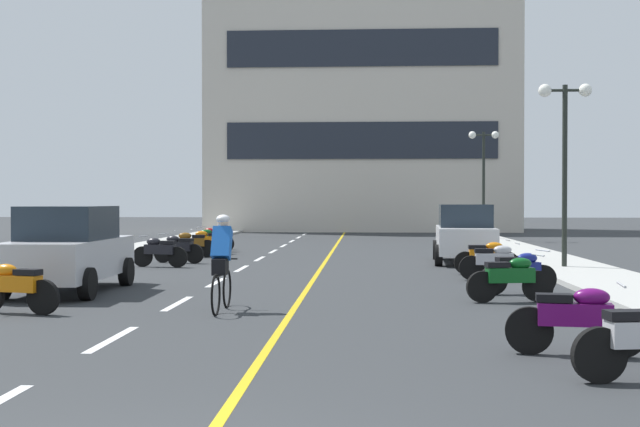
{
  "coord_description": "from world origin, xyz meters",
  "views": [
    {
      "loc": [
        1.53,
        -5.31,
        1.93
      ],
      "look_at": [
        0.41,
        14.95,
        1.62
      ],
      "focal_mm": 46.39,
      "sensor_mm": 36.0,
      "label": 1
    }
  ],
  "objects_px": {
    "motorcycle_10": "(207,241)",
    "motorcycle_11": "(211,239)",
    "cyclist_rider": "(222,261)",
    "motorcycle_5": "(495,261)",
    "parked_car_mid": "(465,233)",
    "motorcycle_2": "(15,286)",
    "motorcycle_8": "(178,248)",
    "motorcycle_12": "(213,238)",
    "street_lamp_far": "(484,160)",
    "motorcycle_7": "(160,251)",
    "motorcycle_9": "(191,244)",
    "motorcycle_3": "(511,278)",
    "motorcycle_4": "(519,271)",
    "parked_car_near": "(69,249)",
    "street_lamp_mid": "(565,133)",
    "motorcycle_1": "(576,318)",
    "motorcycle_6": "(487,256)"
  },
  "relations": [
    {
      "from": "parked_car_near",
      "to": "motorcycle_1",
      "type": "xyz_separation_m",
      "value": [
        8.89,
        -6.7,
        -0.44
      ]
    },
    {
      "from": "parked_car_mid",
      "to": "motorcycle_5",
      "type": "bearing_deg",
      "value": -89.56
    },
    {
      "from": "parked_car_mid",
      "to": "motorcycle_4",
      "type": "bearing_deg",
      "value": -89.47
    },
    {
      "from": "motorcycle_10",
      "to": "cyclist_rider",
      "type": "height_order",
      "value": "cyclist_rider"
    },
    {
      "from": "parked_car_mid",
      "to": "motorcycle_11",
      "type": "bearing_deg",
      "value": 150.56
    },
    {
      "from": "street_lamp_far",
      "to": "motorcycle_7",
      "type": "distance_m",
      "value": 20.68
    },
    {
      "from": "motorcycle_9",
      "to": "motorcycle_12",
      "type": "relative_size",
      "value": 1.02
    },
    {
      "from": "parked_car_mid",
      "to": "motorcycle_3",
      "type": "relative_size",
      "value": 2.54
    },
    {
      "from": "street_lamp_far",
      "to": "motorcycle_8",
      "type": "bearing_deg",
      "value": -127.29
    },
    {
      "from": "motorcycle_12",
      "to": "cyclist_rider",
      "type": "relative_size",
      "value": 0.94
    },
    {
      "from": "street_lamp_far",
      "to": "motorcycle_1",
      "type": "relative_size",
      "value": 3.06
    },
    {
      "from": "motorcycle_2",
      "to": "cyclist_rider",
      "type": "height_order",
      "value": "cyclist_rider"
    },
    {
      "from": "motorcycle_8",
      "to": "motorcycle_10",
      "type": "xyz_separation_m",
      "value": [
        0.1,
        4.09,
        0.0
      ]
    },
    {
      "from": "motorcycle_8",
      "to": "cyclist_rider",
      "type": "relative_size",
      "value": 0.94
    },
    {
      "from": "parked_car_near",
      "to": "motorcycle_4",
      "type": "xyz_separation_m",
      "value": [
        9.44,
        0.16,
        -0.44
      ]
    },
    {
      "from": "motorcycle_5",
      "to": "motorcycle_10",
      "type": "xyz_separation_m",
      "value": [
        -8.84,
        9.15,
        0.0
      ]
    },
    {
      "from": "parked_car_mid",
      "to": "motorcycle_8",
      "type": "xyz_separation_m",
      "value": [
        -8.9,
        -0.59,
        -0.44
      ]
    },
    {
      "from": "parked_car_near",
      "to": "motorcycle_7",
      "type": "relative_size",
      "value": 2.51
    },
    {
      "from": "parked_car_mid",
      "to": "motorcycle_9",
      "type": "xyz_separation_m",
      "value": [
        -9.06,
        1.97,
        -0.44
      ]
    },
    {
      "from": "motorcycle_11",
      "to": "cyclist_rider",
      "type": "distance_m",
      "value": 16.94
    },
    {
      "from": "street_lamp_mid",
      "to": "motorcycle_7",
      "type": "xyz_separation_m",
      "value": [
        -11.48,
        0.59,
        -3.34
      ]
    },
    {
      "from": "parked_car_near",
      "to": "motorcycle_1",
      "type": "distance_m",
      "value": 11.14
    },
    {
      "from": "motorcycle_3",
      "to": "motorcycle_11",
      "type": "xyz_separation_m",
      "value": [
        -8.59,
        15.07,
        0.0
      ]
    },
    {
      "from": "motorcycle_9",
      "to": "cyclist_rider",
      "type": "xyz_separation_m",
      "value": [
        3.45,
        -13.54,
        0.41
      ]
    },
    {
      "from": "motorcycle_10",
      "to": "motorcycle_11",
      "type": "xyz_separation_m",
      "value": [
        -0.12,
        1.53,
        0.0
      ]
    },
    {
      "from": "parked_car_mid",
      "to": "street_lamp_far",
      "type": "bearing_deg",
      "value": 79.78
    },
    {
      "from": "motorcycle_8",
      "to": "motorcycle_2",
      "type": "bearing_deg",
      "value": -90.93
    },
    {
      "from": "parked_car_near",
      "to": "motorcycle_9",
      "type": "height_order",
      "value": "parked_car_near"
    },
    {
      "from": "motorcycle_1",
      "to": "motorcycle_7",
      "type": "distance_m",
      "value": 15.86
    },
    {
      "from": "motorcycle_7",
      "to": "motorcycle_12",
      "type": "bearing_deg",
      "value": 90.35
    },
    {
      "from": "parked_car_mid",
      "to": "motorcycle_10",
      "type": "xyz_separation_m",
      "value": [
        -8.8,
        3.5,
        -0.44
      ]
    },
    {
      "from": "street_lamp_far",
      "to": "motorcycle_1",
      "type": "distance_m",
      "value": 30.36
    },
    {
      "from": "parked_car_mid",
      "to": "motorcycle_1",
      "type": "relative_size",
      "value": 2.53
    },
    {
      "from": "motorcycle_6",
      "to": "cyclist_rider",
      "type": "distance_m",
      "value": 9.45
    },
    {
      "from": "motorcycle_8",
      "to": "motorcycle_9",
      "type": "relative_size",
      "value": 0.99
    },
    {
      "from": "motorcycle_9",
      "to": "motorcycle_11",
      "type": "bearing_deg",
      "value": 87.46
    },
    {
      "from": "motorcycle_7",
      "to": "motorcycle_8",
      "type": "bearing_deg",
      "value": 83.1
    },
    {
      "from": "parked_car_mid",
      "to": "motorcycle_2",
      "type": "bearing_deg",
      "value": -126.89
    },
    {
      "from": "street_lamp_mid",
      "to": "motorcycle_7",
      "type": "distance_m",
      "value": 11.97
    },
    {
      "from": "motorcycle_3",
      "to": "cyclist_rider",
      "type": "relative_size",
      "value": 0.96
    },
    {
      "from": "motorcycle_7",
      "to": "motorcycle_9",
      "type": "bearing_deg",
      "value": 89.6
    },
    {
      "from": "motorcycle_3",
      "to": "motorcycle_8",
      "type": "bearing_deg",
      "value": 132.22
    },
    {
      "from": "street_lamp_mid",
      "to": "motorcycle_4",
      "type": "distance_m",
      "value": 7.13
    },
    {
      "from": "motorcycle_6",
      "to": "cyclist_rider",
      "type": "xyz_separation_m",
      "value": [
        -5.7,
        -7.53,
        0.41
      ]
    },
    {
      "from": "motorcycle_8",
      "to": "motorcycle_12",
      "type": "bearing_deg",
      "value": 91.94
    },
    {
      "from": "motorcycle_5",
      "to": "motorcycle_6",
      "type": "xyz_separation_m",
      "value": [
        0.05,
        1.61,
        0.0
      ]
    },
    {
      "from": "parked_car_near",
      "to": "motorcycle_3",
      "type": "height_order",
      "value": "parked_car_near"
    },
    {
      "from": "parked_car_near",
      "to": "motorcycle_8",
      "type": "height_order",
      "value": "parked_car_near"
    },
    {
      "from": "motorcycle_4",
      "to": "motorcycle_11",
      "type": "bearing_deg",
      "value": 123.4
    },
    {
      "from": "parked_car_near",
      "to": "street_lamp_far",
      "type": "bearing_deg",
      "value": 62.79
    }
  ]
}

